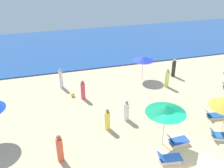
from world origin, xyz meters
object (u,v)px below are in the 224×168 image
at_px(beachgoer_3, 83,90).
at_px(umbrella_3, 143,59).
at_px(beachgoer_4, 61,79).
at_px(beachgoer_6, 107,120).
at_px(beachgoer_1, 60,149).
at_px(lounge_chair_1_0, 221,135).
at_px(beachgoer_5, 167,79).
at_px(lounge_chair_0_0, 169,158).
at_px(beach_ball_0, 73,95).
at_px(beachgoer_2, 126,111).
at_px(lounge_chair_0_1, 177,141).
at_px(beachgoer_0, 174,68).
at_px(umbrella_0, 166,109).
at_px(lounge_chair_1_1, 214,115).

bearing_deg(beachgoer_3, umbrella_3, 100.18).
relative_size(beachgoer_4, beachgoer_6, 1.16).
bearing_deg(beachgoer_1, beachgoer_4, -174.75).
bearing_deg(beachgoer_1, lounge_chair_1_0, 95.94).
bearing_deg(beachgoer_5, beachgoer_4, 163.61).
bearing_deg(beachgoer_4, beachgoer_5, -115.60).
bearing_deg(lounge_chair_0_0, beach_ball_0, 32.59).
distance_m(beachgoer_2, beachgoer_4, 7.25).
bearing_deg(beachgoer_1, lounge_chair_0_1, 96.12).
height_order(umbrella_3, beachgoer_5, umbrella_3).
distance_m(lounge_chair_1_0, beachgoer_0, 9.34).
bearing_deg(beach_ball_0, beachgoer_6, -72.14).
bearing_deg(beachgoer_5, beachgoer_1, -147.66).
height_order(beachgoer_0, beachgoer_4, beachgoer_0).
bearing_deg(lounge_chair_0_0, lounge_chair_0_1, -37.58).
height_order(lounge_chair_0_0, beach_ball_0, lounge_chair_0_0).
height_order(beachgoer_1, beachgoer_5, beachgoer_1).
height_order(beachgoer_4, beach_ball_0, beachgoer_4).
relative_size(umbrella_3, beachgoer_5, 1.32).
bearing_deg(beachgoer_4, beachgoer_6, -171.56).
height_order(lounge_chair_1_0, beach_ball_0, lounge_chair_1_0).
xyz_separation_m(umbrella_0, beachgoer_0, (5.46, 8.56, -1.67)).
bearing_deg(lounge_chair_0_0, beachgoer_2, 19.25).
distance_m(beachgoer_4, beach_ball_0, 2.16).
bearing_deg(beachgoer_2, beachgoer_5, 141.68).
height_order(beachgoer_2, beachgoer_4, beachgoer_4).
height_order(umbrella_0, beachgoer_2, umbrella_0).
relative_size(umbrella_0, beachgoer_6, 1.82).
bearing_deg(beachgoer_2, umbrella_0, 37.20).
xyz_separation_m(beachgoer_6, beach_ball_0, (-1.57, 4.89, -0.53)).
bearing_deg(beachgoer_3, beachgoer_5, 80.73).
bearing_deg(beach_ball_0, beachgoer_2, -53.85).
bearing_deg(beachgoer_6, beach_ball_0, 153.67).
bearing_deg(lounge_chair_1_1, beachgoer_1, 104.32).
relative_size(lounge_chair_0_1, lounge_chair_1_0, 0.90).
height_order(beachgoer_6, beach_ball_0, beachgoer_6).
distance_m(beachgoer_0, beachgoer_6, 10.25).
xyz_separation_m(lounge_chair_1_1, beach_ball_0, (-9.12, 5.85, -0.06)).
relative_size(beachgoer_6, beach_ball_0, 4.69).
relative_size(beachgoer_4, beachgoer_5, 1.04).
distance_m(umbrella_0, lounge_chair_0_1, 2.40).
relative_size(beachgoer_0, beachgoer_5, 1.05).
distance_m(beachgoer_1, beachgoer_5, 11.71).
distance_m(umbrella_3, beachgoer_0, 3.29).
relative_size(lounge_chair_1_0, beachgoer_0, 0.84).
relative_size(beachgoer_2, beachgoer_5, 0.91).
bearing_deg(beachgoer_6, beachgoer_0, 82.56).
bearing_deg(lounge_chair_0_1, beachgoer_1, 81.48).
distance_m(beachgoer_5, beach_ball_0, 8.19).
relative_size(beachgoer_1, beachgoer_6, 1.15).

